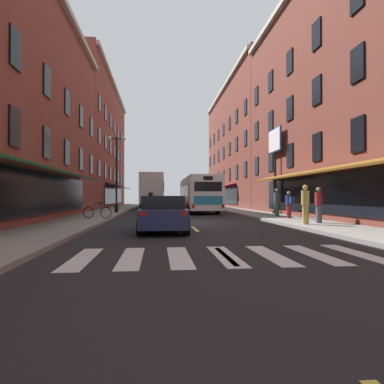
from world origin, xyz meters
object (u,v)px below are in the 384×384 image
sedan_mid (155,201)px  pedestrian_far (305,204)px  street_lamp_twin (116,171)px  transit_bus (198,194)px  billboard_sign (275,150)px  pedestrian_mid (277,202)px  motorcycle_rider (151,210)px  pedestrian_near (289,204)px  box_truck (153,191)px  sedan_near (163,213)px  pedestrian_rear (319,204)px  bicycle_near (97,212)px

sedan_mid → pedestrian_far: size_ratio=2.63×
sedan_mid → street_lamp_twin: bearing=-98.6°
transit_bus → street_lamp_twin: bearing=-156.5°
billboard_sign → street_lamp_twin: bearing=166.7°
transit_bus → pedestrian_mid: (4.09, -8.64, -0.57)m
pedestrian_far → street_lamp_twin: size_ratio=0.30×
motorcycle_rider → pedestrian_mid: 8.79m
transit_bus → pedestrian_near: size_ratio=7.05×
pedestrian_far → billboard_sign: bearing=-129.9°
box_truck → motorcycle_rider: bearing=-89.4°
sedan_near → pedestrian_rear: (7.52, 1.81, 0.30)m
sedan_near → pedestrian_far: size_ratio=2.38×
pedestrian_far → pedestrian_rear: bearing=-174.0°
motorcycle_rider → pedestrian_rear: bearing=-15.5°
billboard_sign → box_truck: 15.81m
billboard_sign → pedestrian_mid: bearing=-108.0°
sedan_mid → pedestrian_rear: bearing=-75.1°
pedestrian_near → transit_bus: bearing=88.4°
bicycle_near → pedestrian_far: (10.22, -5.00, 0.57)m
pedestrian_mid → bicycle_near: bearing=174.9°
transit_bus → pedestrian_far: transit_bus is taller
box_truck → street_lamp_twin: (-2.69, -9.71, 1.45)m
pedestrian_mid → pedestrian_rear: size_ratio=1.04×
box_truck → motorcycle_rider: 18.79m
box_truck → sedan_mid: 9.44m
box_truck → street_lamp_twin: size_ratio=1.32×
motorcycle_rider → bicycle_near: 3.76m
transit_bus → pedestrian_far: 15.25m
sedan_near → bicycle_near: 7.16m
sedan_mid → pedestrian_mid: 26.01m
sedan_near → pedestrian_near: 9.08m
box_truck → billboard_sign: bearing=-53.7°
bicycle_near → pedestrian_near: bearing=-4.8°
box_truck → bicycle_near: box_truck is taller
transit_bus → box_truck: (-4.21, 6.72, 0.36)m
motorcycle_rider → street_lamp_twin: size_ratio=0.34×
pedestrian_rear → street_lamp_twin: (-10.97, 11.26, 2.42)m
transit_bus → motorcycle_rider: 12.70m
billboard_sign → transit_bus: billboard_sign is taller
billboard_sign → bicycle_near: 13.53m
motorcycle_rider → pedestrian_mid: (8.10, 3.38, 0.35)m
sedan_mid → bicycle_near: (-3.12, -26.00, -0.22)m
street_lamp_twin → pedestrian_far: bearing=-50.0°
pedestrian_mid → pedestrian_rear: bearing=-101.8°
sedan_mid → pedestrian_far: pedestrian_far is taller
motorcycle_rider → street_lamp_twin: 9.86m
pedestrian_near → billboard_sign: bearing=56.8°
transit_bus → pedestrian_mid: bearing=-64.7°
pedestrian_near → street_lamp_twin: (-10.89, 7.87, 2.48)m
transit_bus → bicycle_near: (-7.12, -9.92, -1.13)m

